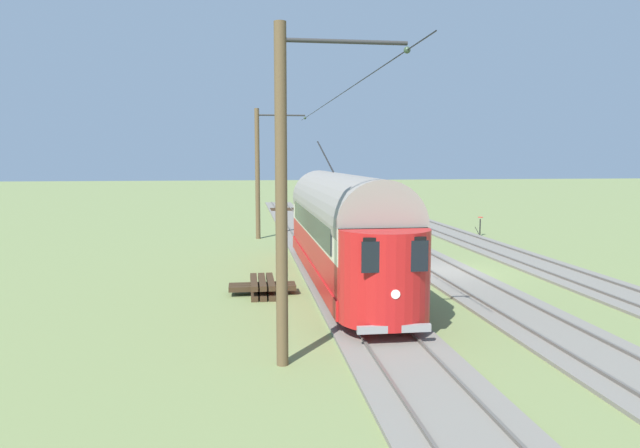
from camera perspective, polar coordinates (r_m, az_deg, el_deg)
ground_plane at (r=25.23m, az=12.35°, el=-4.74°), size 220.00×220.00×0.00m
track_streetcar_siding at (r=27.49m, az=21.55°, el=-4.01°), size 2.80×80.00×0.18m
track_adjacent_siding at (r=25.51m, az=12.11°, el=-4.49°), size 2.80×80.00×0.18m
track_third_siding at (r=24.33m, az=1.42°, el=-4.88°), size 2.80×80.00×0.18m
vintage_streetcar at (r=22.20m, az=2.18°, el=-0.23°), size 2.65×16.05×5.60m
catenary_pole_foreground at (r=34.86m, az=-6.15°, el=5.28°), size 3.14×0.28×7.90m
catenary_pole_mid_near at (r=13.09m, az=-3.54°, el=3.32°), size 3.14×0.28×7.90m
overhead_wire_run at (r=25.07m, az=0.82°, el=12.24°), size 2.93×25.80×0.18m
switch_stand at (r=37.30m, az=15.72°, el=-0.13°), size 0.50×0.30×1.24m
spare_tie_stack at (r=20.80m, az=-5.80°, el=-6.26°), size 2.40×2.40×0.54m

